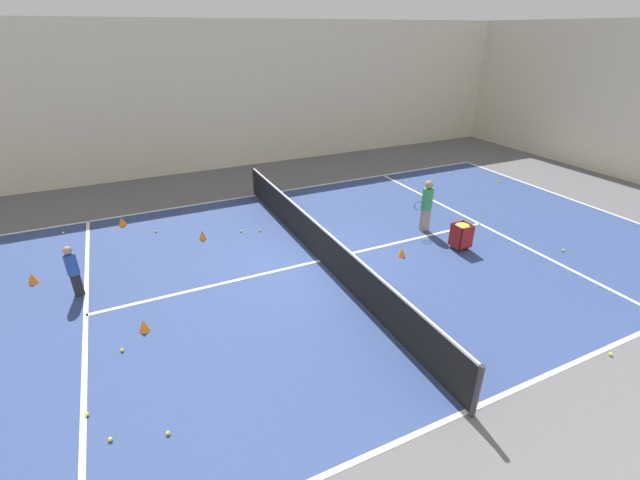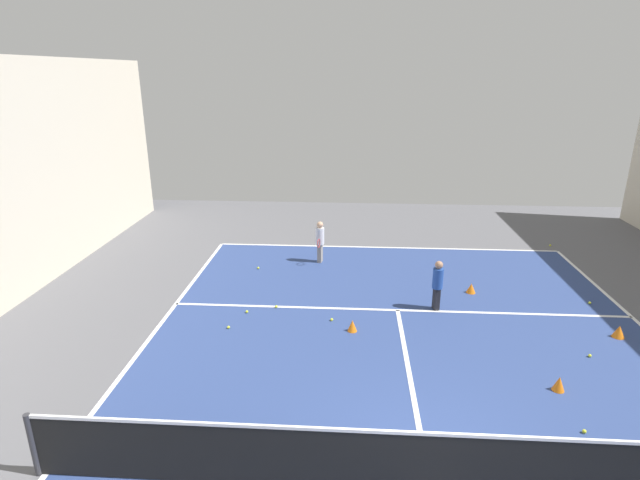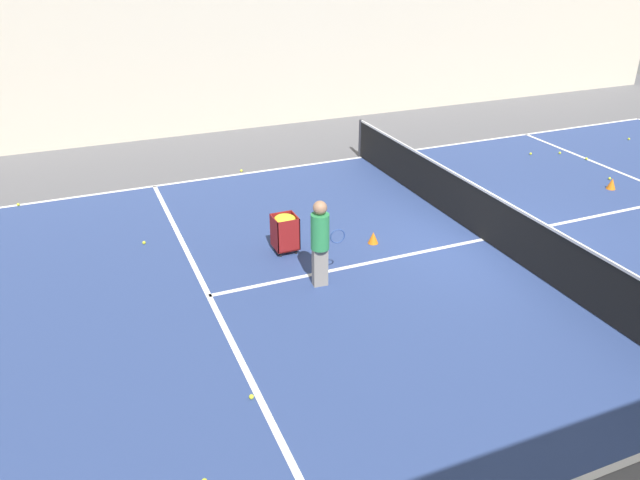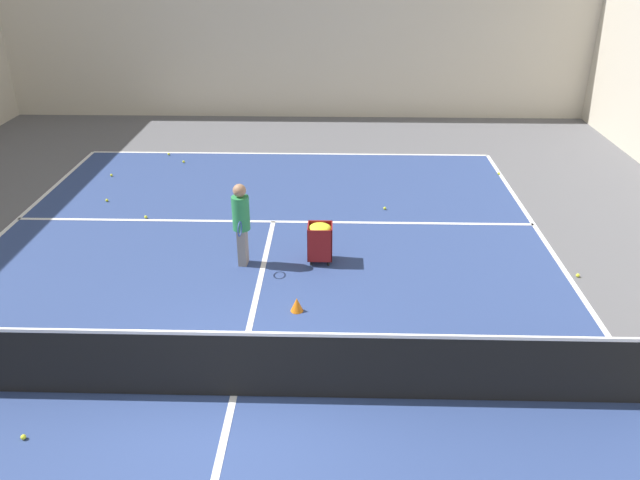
% 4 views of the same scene
% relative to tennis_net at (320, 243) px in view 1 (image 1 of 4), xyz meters
% --- Properties ---
extents(ground_plane, '(33.29, 33.29, 0.00)m').
position_rel_tennis_net_xyz_m(ground_plane, '(0.00, 0.00, -0.55)').
color(ground_plane, '#5B5B60').
extents(court_playing_area, '(11.47, 21.12, 0.00)m').
position_rel_tennis_net_xyz_m(court_playing_area, '(0.00, 0.00, -0.55)').
color(court_playing_area, navy).
rests_on(court_playing_area, ground).
extents(line_baseline_far, '(11.47, 0.10, 0.00)m').
position_rel_tennis_net_xyz_m(line_baseline_far, '(0.00, 10.56, -0.55)').
color(line_baseline_far, white).
rests_on(line_baseline_far, ground).
extents(line_sideline_left, '(0.10, 21.12, 0.00)m').
position_rel_tennis_net_xyz_m(line_sideline_left, '(-5.74, 0.00, -0.55)').
color(line_sideline_left, white).
rests_on(line_sideline_left, ground).
extents(line_sideline_right, '(0.10, 21.12, 0.00)m').
position_rel_tennis_net_xyz_m(line_sideline_right, '(5.74, 0.00, -0.55)').
color(line_sideline_right, white).
rests_on(line_sideline_right, ground).
extents(line_service_near, '(11.47, 0.10, 0.00)m').
position_rel_tennis_net_xyz_m(line_service_near, '(0.00, -5.81, -0.55)').
color(line_service_near, white).
rests_on(line_service_near, ground).
extents(line_service_far, '(11.47, 0.10, 0.00)m').
position_rel_tennis_net_xyz_m(line_service_far, '(0.00, 5.81, -0.55)').
color(line_service_far, white).
rests_on(line_service_far, ground).
extents(line_centre_service, '(0.10, 11.62, 0.00)m').
position_rel_tennis_net_xyz_m(line_centre_service, '(0.00, 0.00, -0.55)').
color(line_centre_service, white).
rests_on(line_centre_service, ground).
extents(hall_enclosure_left, '(0.15, 29.59, 6.15)m').
position_rel_tennis_net_xyz_m(hall_enclosure_left, '(-9.90, 0.00, 2.52)').
color(hall_enclosure_left, beige).
rests_on(hall_enclosure_left, ground).
extents(tennis_net, '(11.77, 0.10, 1.07)m').
position_rel_tennis_net_xyz_m(tennis_net, '(0.00, 0.00, 0.00)').
color(tennis_net, '#2D2D33').
rests_on(tennis_net, ground).
extents(coach_at_net, '(0.36, 0.67, 1.64)m').
position_rel_tennis_net_xyz_m(coach_at_net, '(-0.39, 3.84, 0.39)').
color(coach_at_net, gray).
rests_on(coach_at_net, ground).
extents(child_midcourt, '(0.32, 0.32, 1.31)m').
position_rel_tennis_net_xyz_m(child_midcourt, '(-0.97, -5.94, 0.20)').
color(child_midcourt, black).
rests_on(child_midcourt, ground).
extents(ball_cart, '(0.47, 0.47, 0.79)m').
position_rel_tennis_net_xyz_m(ball_cart, '(1.09, 3.98, -0.01)').
color(ball_cart, maroon).
rests_on(ball_cart, ground).
extents(training_cone_0, '(0.22, 0.22, 0.25)m').
position_rel_tennis_net_xyz_m(training_cone_0, '(0.74, 2.19, -0.43)').
color(training_cone_0, orange).
rests_on(training_cone_0, ground).
extents(training_cone_1, '(0.25, 0.25, 0.27)m').
position_rel_tennis_net_xyz_m(training_cone_1, '(-2.08, -7.01, -0.42)').
color(training_cone_1, orange).
rests_on(training_cone_1, ground).
extents(training_cone_2, '(0.23, 0.23, 0.29)m').
position_rel_tennis_net_xyz_m(training_cone_2, '(-2.76, -2.64, -0.41)').
color(training_cone_2, orange).
rests_on(training_cone_2, ground).
extents(training_cone_3, '(0.27, 0.27, 0.29)m').
position_rel_tennis_net_xyz_m(training_cone_3, '(-4.90, -4.78, -0.41)').
color(training_cone_3, orange).
rests_on(training_cone_3, ground).
extents(training_cone_4, '(0.23, 0.23, 0.28)m').
position_rel_tennis_net_xyz_m(training_cone_4, '(1.15, -4.67, -0.41)').
color(training_cone_4, orange).
rests_on(training_cone_4, ground).
extents(tennis_ball_0, '(0.07, 0.07, 0.07)m').
position_rel_tennis_net_xyz_m(tennis_ball_0, '(2.52, 6.55, -0.52)').
color(tennis_ball_0, yellow).
rests_on(tennis_ball_0, ground).
extents(tennis_ball_2, '(0.07, 0.07, 0.07)m').
position_rel_tennis_net_xyz_m(tennis_ball_2, '(3.79, -5.42, -0.52)').
color(tennis_ball_2, yellow).
rests_on(tennis_ball_2, ground).
extents(tennis_ball_4, '(0.07, 0.07, 0.07)m').
position_rel_tennis_net_xyz_m(tennis_ball_4, '(-3.88, -3.87, -0.52)').
color(tennis_ball_4, yellow).
rests_on(tennis_ball_4, ground).
extents(tennis_ball_5, '(0.07, 0.07, 0.07)m').
position_rel_tennis_net_xyz_m(tennis_ball_5, '(-5.02, -6.49, -0.52)').
color(tennis_ball_5, yellow).
rests_on(tennis_ball_5, ground).
extents(tennis_ball_6, '(0.07, 0.07, 0.07)m').
position_rel_tennis_net_xyz_m(tennis_ball_6, '(-2.53, -0.89, -0.52)').
color(tennis_ball_6, yellow).
rests_on(tennis_ball_6, ground).
extents(tennis_ball_7, '(0.07, 0.07, 0.07)m').
position_rel_tennis_net_xyz_m(tennis_ball_7, '(-3.45, 10.34, -0.52)').
color(tennis_ball_7, yellow).
rests_on(tennis_ball_7, ground).
extents(tennis_ball_8, '(0.07, 0.07, 0.07)m').
position_rel_tennis_net_xyz_m(tennis_ball_8, '(1.64, -5.14, -0.52)').
color(tennis_ball_8, yellow).
rests_on(tennis_ball_8, ground).
extents(tennis_ball_9, '(0.07, 0.07, 0.07)m').
position_rel_tennis_net_xyz_m(tennis_ball_9, '(-4.53, 8.56, -0.52)').
color(tennis_ball_9, yellow).
rests_on(tennis_ball_9, ground).
extents(tennis_ball_10, '(0.07, 0.07, 0.07)m').
position_rel_tennis_net_xyz_m(tennis_ball_10, '(4.06, -4.59, -0.52)').
color(tennis_ball_10, yellow).
rests_on(tennis_ball_10, ground).
extents(tennis_ball_11, '(0.07, 0.07, 0.07)m').
position_rel_tennis_net_xyz_m(tennis_ball_11, '(3.09, -5.75, -0.52)').
color(tennis_ball_11, yellow).
rests_on(tennis_ball_11, ground).
extents(tennis_ball_12, '(0.07, 0.07, 0.07)m').
position_rel_tennis_net_xyz_m(tennis_ball_12, '(-2.88, 5.91, -0.52)').
color(tennis_ball_12, yellow).
rests_on(tennis_ball_12, ground).
extents(tennis_ball_13, '(0.07, 0.07, 0.07)m').
position_rel_tennis_net_xyz_m(tennis_ball_13, '(-4.08, 6.85, -0.52)').
color(tennis_ball_13, yellow).
rests_on(tennis_ball_13, ground).
extents(tennis_ball_14, '(0.07, 0.07, 0.07)m').
position_rel_tennis_net_xyz_m(tennis_ball_14, '(-2.74, -1.45, -0.52)').
color(tennis_ball_14, yellow).
rests_on(tennis_ball_14, ground).
extents(tennis_ball_15, '(0.07, 0.07, 0.07)m').
position_rel_tennis_net_xyz_m(tennis_ball_15, '(5.90, 3.49, -0.52)').
color(tennis_ball_15, yellow).
rests_on(tennis_ball_15, ground).
extents(tennis_ball_17, '(0.07, 0.07, 0.07)m').
position_rel_tennis_net_xyz_m(tennis_ball_17, '(-2.87, 9.68, -0.52)').
color(tennis_ball_17, yellow).
rests_on(tennis_ball_17, ground).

